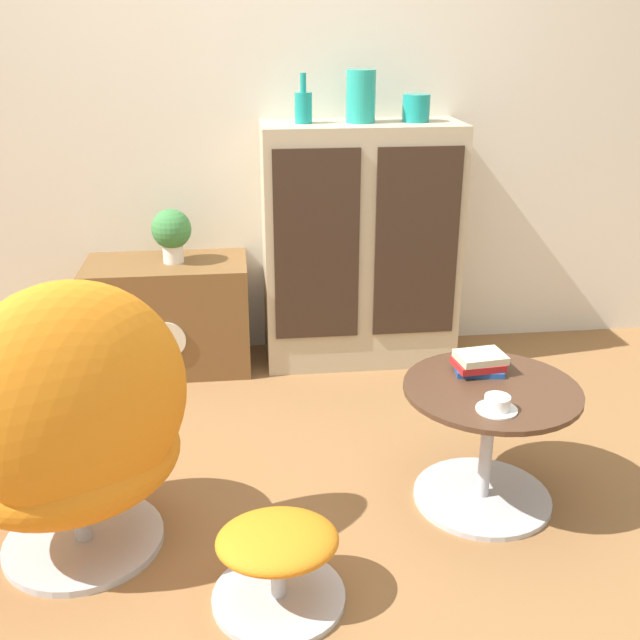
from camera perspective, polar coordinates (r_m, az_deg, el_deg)
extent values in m
plane|color=olive|center=(2.51, -2.70, -16.93)|extent=(12.00, 12.00, 0.00)
cube|color=silver|center=(3.62, -5.03, 17.50)|extent=(6.40, 0.06, 2.60)
cube|color=tan|center=(3.58, 3.05, 5.66)|extent=(0.91, 0.37, 1.15)
cube|color=#332319|center=(3.35, -0.25, 5.58)|extent=(0.38, 0.01, 0.87)
cube|color=#332319|center=(3.43, 7.38, 5.78)|extent=(0.38, 0.01, 0.87)
cube|color=brown|center=(3.64, -11.41, 0.35)|extent=(0.75, 0.40, 0.53)
cylinder|color=beige|center=(3.46, -11.59, -1.53)|extent=(0.17, 0.01, 0.17)
cylinder|color=#B7B7BC|center=(2.63, -17.51, -15.70)|extent=(0.50, 0.50, 0.02)
cylinder|color=#B7B7BC|center=(2.58, -17.71, -14.29)|extent=(0.06, 0.06, 0.14)
ellipsoid|color=orange|center=(2.46, -18.32, -9.99)|extent=(0.85, 0.80, 0.32)
ellipsoid|color=orange|center=(2.22, -18.23, -5.66)|extent=(0.78, 0.67, 0.71)
cylinder|color=#B7B7BC|center=(2.32, -3.16, -20.31)|extent=(0.39, 0.39, 0.02)
cylinder|color=#B7B7BC|center=(2.27, -3.20, -18.77)|extent=(0.04, 0.04, 0.14)
ellipsoid|color=orange|center=(2.19, -3.27, -16.44)|extent=(0.35, 0.30, 0.09)
cylinder|color=#B7B7BC|center=(2.77, 12.22, -13.01)|extent=(0.48, 0.48, 0.02)
cylinder|color=#B7B7BC|center=(2.65, 12.58, -9.24)|extent=(0.04, 0.04, 0.40)
cylinder|color=#472D1E|center=(2.55, 12.97, -5.16)|extent=(0.59, 0.59, 0.02)
cylinder|color=teal|center=(3.43, -1.28, 15.86)|extent=(0.08, 0.08, 0.13)
cylinder|color=teal|center=(3.42, -1.29, 17.64)|extent=(0.03, 0.03, 0.08)
cylinder|color=teal|center=(3.45, 3.13, 16.66)|extent=(0.13, 0.13, 0.23)
cylinder|color=teal|center=(3.51, 7.33, 15.73)|extent=(0.12, 0.12, 0.12)
cylinder|color=silver|center=(3.53, -11.12, 4.98)|extent=(0.09, 0.09, 0.08)
sphere|color=#387A3D|center=(3.50, -11.26, 6.82)|extent=(0.18, 0.18, 0.18)
cylinder|color=white|center=(2.40, 13.30, -6.64)|extent=(0.13, 0.13, 0.01)
cylinder|color=white|center=(2.39, 13.35, -6.20)|extent=(0.08, 0.08, 0.05)
cube|color=#1E478C|center=(2.64, 11.96, -3.67)|extent=(0.18, 0.14, 0.02)
cube|color=red|center=(2.62, 11.96, -3.30)|extent=(0.17, 0.13, 0.02)
cube|color=beige|center=(2.62, 12.14, -2.78)|extent=(0.17, 0.14, 0.03)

